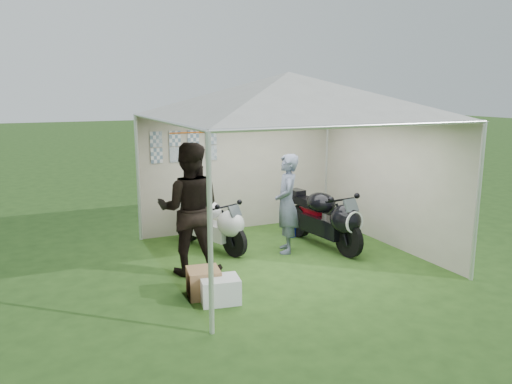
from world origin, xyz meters
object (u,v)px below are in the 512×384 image
(person_dark_jacket, at_px, (190,209))
(equipment_box, at_px, (318,216))
(canopy_tent, at_px, (287,100))
(motorcycle_black, at_px, (326,217))
(crate_1, at_px, (204,282))
(crate_0, at_px, (220,290))
(person_blue_jacket, at_px, (287,204))
(paddock_stand, at_px, (295,228))
(motorcycle_white, at_px, (213,222))

(person_dark_jacket, bearing_deg, equipment_box, -133.24)
(person_dark_jacket, bearing_deg, canopy_tent, -156.53)
(motorcycle_black, bearing_deg, person_dark_jacket, 177.47)
(motorcycle_black, height_order, crate_1, motorcycle_black)
(person_dark_jacket, bearing_deg, crate_0, 112.59)
(canopy_tent, xyz_separation_m, motorcycle_black, (0.87, 0.14, -2.02))
(motorcycle_black, xyz_separation_m, crate_0, (-2.49, -1.41, -0.38))
(person_dark_jacket, bearing_deg, person_blue_jacket, -149.13)
(person_dark_jacket, height_order, equipment_box, person_dark_jacket)
(crate_1, bearing_deg, motorcycle_black, 23.25)
(canopy_tent, height_order, crate_0, canopy_tent)
(motorcycle_black, xyz_separation_m, person_dark_jacket, (-2.52, -0.20, 0.44))
(paddock_stand, relative_size, person_blue_jacket, 0.23)
(crate_1, bearing_deg, crate_0, -65.22)
(motorcycle_black, relative_size, person_blue_jacket, 1.19)
(paddock_stand, relative_size, crate_0, 0.78)
(paddock_stand, bearing_deg, person_dark_jacket, -155.23)
(person_dark_jacket, distance_m, crate_0, 1.46)
(motorcycle_white, distance_m, crate_0, 2.23)
(equipment_box, bearing_deg, motorcycle_white, -166.61)
(person_blue_jacket, bearing_deg, paddock_stand, 165.43)
(crate_0, relative_size, crate_1, 1.19)
(canopy_tent, bearing_deg, motorcycle_white, 138.89)
(motorcycle_black, height_order, crate_0, motorcycle_black)
(paddock_stand, height_order, equipment_box, equipment_box)
(paddock_stand, bearing_deg, canopy_tent, -125.90)
(canopy_tent, distance_m, crate_0, 3.17)
(canopy_tent, distance_m, crate_1, 3.12)
(canopy_tent, relative_size, motorcycle_black, 2.82)
(motorcycle_white, xyz_separation_m, person_blue_jacket, (1.10, -0.60, 0.36))
(canopy_tent, relative_size, person_dark_jacket, 2.85)
(equipment_box, distance_m, crate_1, 4.03)
(person_blue_jacket, bearing_deg, person_dark_jacket, -57.66)
(person_blue_jacket, height_order, crate_1, person_blue_jacket)
(motorcycle_black, bearing_deg, crate_1, -163.92)
(person_dark_jacket, xyz_separation_m, person_blue_jacket, (1.79, 0.30, -0.15))
(equipment_box, bearing_deg, crate_0, -139.13)
(motorcycle_black, distance_m, equipment_box, 1.46)
(crate_1, bearing_deg, equipment_box, 36.67)
(paddock_stand, distance_m, crate_1, 3.23)
(motorcycle_black, height_order, equipment_box, motorcycle_black)
(paddock_stand, bearing_deg, crate_0, -135.84)
(equipment_box, bearing_deg, crate_1, -143.33)
(equipment_box, distance_m, crate_0, 4.11)
(equipment_box, xyz_separation_m, crate_1, (-3.23, -2.41, -0.03))
(equipment_box, relative_size, crate_1, 1.04)
(motorcycle_black, bearing_deg, equipment_box, 57.34)
(motorcycle_white, xyz_separation_m, crate_1, (-0.78, -1.83, -0.30))
(paddock_stand, distance_m, equipment_box, 0.82)
(motorcycle_white, xyz_separation_m, person_dark_jacket, (-0.68, -0.90, 0.51))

